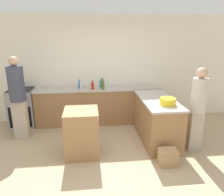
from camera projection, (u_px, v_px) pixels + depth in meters
ground_plane at (104, 166)px, 3.86m from camera, size 14.00×14.00×0.00m
wall_back at (97, 69)px, 5.68m from camera, size 8.00×0.06×2.70m
counter_back at (98, 105)px, 5.63m from camera, size 3.11×0.62×0.93m
counter_peninsula at (156, 119)px, 4.73m from camera, size 0.69×1.60×0.93m
range_oven at (23, 108)px, 5.43m from camera, size 0.61×0.60×0.94m
island_table at (82, 133)px, 4.14m from camera, size 0.63×0.63×0.89m
mixing_bowl at (168, 101)px, 4.20m from camera, size 0.30×0.30×0.13m
dish_soap_bottle at (101, 84)px, 5.49m from camera, size 0.08×0.08×0.24m
olive_oil_bottle at (103, 85)px, 5.31m from camera, size 0.08×0.08×0.28m
hot_sauce_bottle at (93, 86)px, 5.31m from camera, size 0.08×0.08×0.22m
vinegar_bottle_clear at (81, 86)px, 5.27m from camera, size 0.06×0.06×0.25m
water_bottle_blue at (80, 85)px, 5.41m from camera, size 0.07×0.07×0.23m
person_by_range at (18, 95)px, 4.61m from camera, size 0.33×0.33×1.81m
person_at_peninsula at (198, 106)px, 4.16m from camera, size 0.29×0.29×1.66m
paper_bag at (168, 157)px, 3.86m from camera, size 0.32×0.24×0.30m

